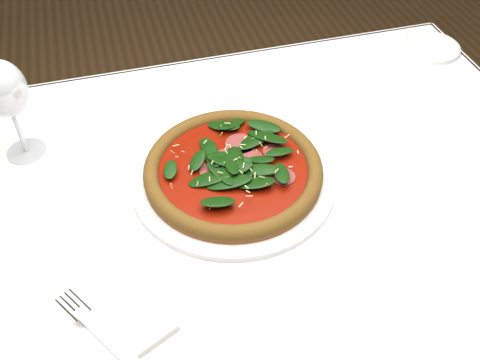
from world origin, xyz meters
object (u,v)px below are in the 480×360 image
object	(u,v)px
plate	(233,176)
wine_glass	(4,91)
napkin	(111,344)
pizza	(233,167)

from	to	relation	value
plate	wine_glass	bearing A→B (deg)	153.85
wine_glass	napkin	world-z (taller)	wine_glass
plate	pizza	xyz separation A→B (m)	(0.00, 0.00, 0.02)
plate	pizza	size ratio (longest dim) A/B	1.12
plate	napkin	bearing A→B (deg)	-132.94
plate	wine_glass	xyz separation A→B (m)	(-0.33, 0.16, 0.12)
pizza	wine_glass	bearing A→B (deg)	153.85
wine_glass	plate	bearing A→B (deg)	-26.15
wine_glass	pizza	bearing A→B (deg)	-26.15
pizza	napkin	size ratio (longest dim) A/B	1.89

